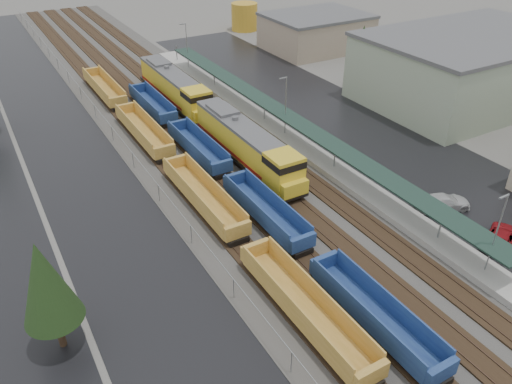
# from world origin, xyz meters

# --- Properties ---
(ballast_strip) EXTENTS (20.00, 160.00, 0.08)m
(ballast_strip) POSITION_xyz_m (0.00, 60.00, 0.04)
(ballast_strip) COLOR #302D2B
(ballast_strip) RESTS_ON ground
(trackbed) EXTENTS (14.60, 160.00, 0.22)m
(trackbed) POSITION_xyz_m (-0.00, 60.00, 0.16)
(trackbed) COLOR black
(trackbed) RESTS_ON ground
(west_parking_lot) EXTENTS (10.00, 160.00, 0.02)m
(west_parking_lot) POSITION_xyz_m (-15.00, 60.00, 0.01)
(west_parking_lot) COLOR black
(west_parking_lot) RESTS_ON ground
(east_commuter_lot) EXTENTS (16.00, 100.00, 0.02)m
(east_commuter_lot) POSITION_xyz_m (19.00, 50.00, 0.01)
(east_commuter_lot) COLOR black
(east_commuter_lot) RESTS_ON ground
(station_platform) EXTENTS (3.00, 80.00, 8.00)m
(station_platform) POSITION_xyz_m (9.50, 50.01, 0.73)
(station_platform) COLOR #9E9B93
(station_platform) RESTS_ON ground
(chainlink_fence) EXTENTS (0.08, 160.04, 2.02)m
(chainlink_fence) POSITION_xyz_m (-9.50, 58.44, 1.61)
(chainlink_fence) COLOR gray
(chainlink_fence) RESTS_ON ground
(industrial_buildings) EXTENTS (32.52, 75.30, 9.50)m
(industrial_buildings) POSITION_xyz_m (37.76, 45.85, 4.25)
(industrial_buildings) COLOR #B4A889
(industrial_buildings) RESTS_ON ground
(tree_west_near) EXTENTS (3.96, 3.96, 9.00)m
(tree_west_near) POSITION_xyz_m (-22.00, 30.00, 5.82)
(tree_west_near) COLOR #332316
(tree_west_near) RESTS_ON ground
(tree_east) EXTENTS (4.40, 4.40, 10.00)m
(tree_east) POSITION_xyz_m (28.00, 58.00, 6.47)
(tree_east) COLOR #332316
(tree_east) RESTS_ON ground
(locomotive_lead) EXTENTS (3.19, 21.05, 4.77)m
(locomotive_lead) POSITION_xyz_m (2.00, 46.21, 2.52)
(locomotive_lead) COLOR black
(locomotive_lead) RESTS_ON ground
(locomotive_trail) EXTENTS (3.19, 21.05, 4.77)m
(locomotive_trail) POSITION_xyz_m (2.00, 67.21, 2.52)
(locomotive_trail) COLOR black
(locomotive_trail) RESTS_ON ground
(well_string_yellow) EXTENTS (2.63, 102.41, 2.33)m
(well_string_yellow) POSITION_xyz_m (-6.00, 32.27, 1.17)
(well_string_yellow) COLOR #A77F2E
(well_string_yellow) RESTS_ON ground
(well_string_blue) EXTENTS (2.56, 89.26, 2.27)m
(well_string_blue) POSITION_xyz_m (-2.00, 28.07, 1.14)
(well_string_blue) COLOR navy
(well_string_blue) RESTS_ON ground
(storage_tank) EXTENTS (5.59, 5.59, 5.59)m
(storage_tank) POSITION_xyz_m (31.15, 99.35, 2.79)
(storage_tank) COLOR gold
(storage_tank) RESTS_ON ground
(parked_car_east_b) EXTENTS (4.17, 5.68, 1.43)m
(parked_car_east_b) POSITION_xyz_m (14.43, 22.16, 0.72)
(parked_car_east_b) COLOR maroon
(parked_car_east_b) RESTS_ON ground
(parked_car_east_c) EXTENTS (3.84, 5.97, 1.61)m
(parked_car_east_c) POSITION_xyz_m (14.14, 28.62, 0.81)
(parked_car_east_c) COLOR beige
(parked_car_east_c) RESTS_ON ground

